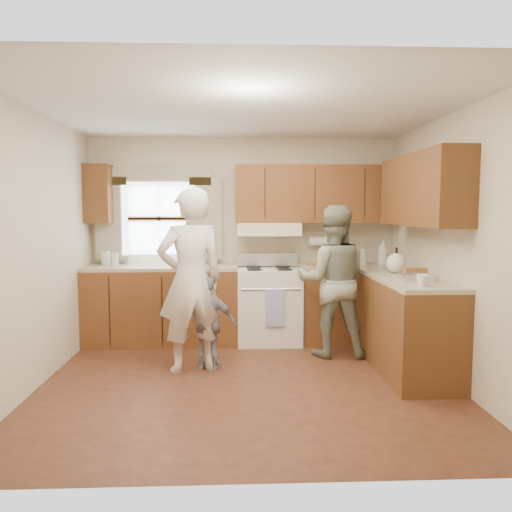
{
  "coord_description": "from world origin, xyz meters",
  "views": [
    {
      "loc": [
        -0.11,
        -4.54,
        1.6
      ],
      "look_at": [
        0.1,
        0.4,
        1.15
      ],
      "focal_mm": 35.0,
      "sensor_mm": 36.0,
      "label": 1
    }
  ],
  "objects_px": {
    "stove": "(269,304)",
    "woman_left": "(191,280)",
    "woman_right": "(333,281)",
    "child": "(209,323)"
  },
  "relations": [
    {
      "from": "stove",
      "to": "woman_left",
      "type": "height_order",
      "value": "woman_left"
    },
    {
      "from": "woman_right",
      "to": "woman_left",
      "type": "bearing_deg",
      "value": 24.22
    },
    {
      "from": "child",
      "to": "woman_left",
      "type": "bearing_deg",
      "value": 25.51
    },
    {
      "from": "woman_left",
      "to": "child",
      "type": "bearing_deg",
      "value": 172.37
    },
    {
      "from": "stove",
      "to": "child",
      "type": "height_order",
      "value": "stove"
    },
    {
      "from": "stove",
      "to": "child",
      "type": "relative_size",
      "value": 1.13
    },
    {
      "from": "stove",
      "to": "woman_left",
      "type": "bearing_deg",
      "value": -128.51
    },
    {
      "from": "woman_left",
      "to": "woman_right",
      "type": "height_order",
      "value": "woman_left"
    },
    {
      "from": "woman_left",
      "to": "woman_right",
      "type": "distance_m",
      "value": 1.59
    },
    {
      "from": "woman_left",
      "to": "child",
      "type": "xyz_separation_m",
      "value": [
        0.18,
        0.04,
        -0.44
      ]
    }
  ]
}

